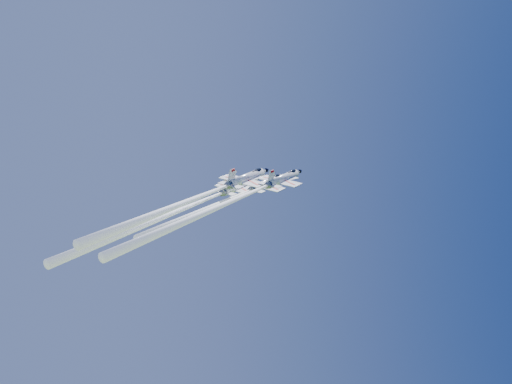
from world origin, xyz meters
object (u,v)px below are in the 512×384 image
object	(u,v)px
jet_slot	(197,198)
jet_right	(229,202)
jet_lead	(228,200)
jet_left	(182,209)

from	to	relation	value
jet_slot	jet_right	bearing A→B (deg)	13.18
jet_lead	jet_left	xyz separation A→B (m)	(-10.01, -3.46, -2.76)
jet_lead	jet_right	xyz separation A→B (m)	(-3.23, -13.10, -2.41)
jet_lead	jet_right	size ratio (longest dim) A/B	0.81
jet_lead	jet_slot	size ratio (longest dim) A/B	0.93
jet_lead	jet_slot	xyz separation A→B (m)	(-8.33, -9.76, -1.34)
jet_lead	jet_left	distance (m)	10.95
jet_left	jet_right	world-z (taller)	jet_right
jet_lead	jet_right	distance (m)	13.70
jet_right	jet_slot	bearing A→B (deg)	-166.82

